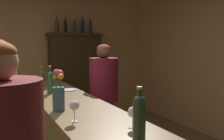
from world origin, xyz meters
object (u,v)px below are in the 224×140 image
Objects in this scene: display_bottle_center at (74,27)px; flower_arrangement at (59,92)px; wine_bottle_merlot at (42,78)px; display_bottle_right at (90,27)px; cheese_plate at (69,90)px; wine_glass_rear at (133,113)px; wine_glass_mid at (35,77)px; display_bottle_midright at (82,26)px; bartender at (104,97)px; wine_bottle_rose at (139,116)px; wine_bottle_malbec at (50,81)px; display_bottle_left at (57,26)px; wine_glass_spare at (52,79)px; wine_glass_front at (74,106)px; patron_in_navy at (0,123)px; display_bottle_midleft at (65,26)px; display_cabinet at (75,75)px.

flower_arrangement is at bearing -110.97° from display_bottle_center.
display_bottle_right reaches higher than wine_bottle_merlot.
cheese_plate is at bearing 68.37° from flower_arrangement.
wine_glass_mid is at bearing 96.03° from wine_glass_rear.
display_bottle_center is (0.71, 1.89, 0.95)m from cheese_plate.
display_bottle_midright is at bearing 180.00° from display_bottle_right.
bartender reaches higher than wine_glass_mid.
display_bottle_center is (0.84, 3.70, 0.81)m from wine_bottle_rose.
flower_arrangement is (-0.08, -1.76, 0.08)m from wine_glass_mid.
display_bottle_midright is (1.14, 1.47, 0.85)m from wine_bottle_merlot.
wine_bottle_malbec is 1.06× the size of display_bottle_left.
wine_bottle_merlot is 0.14m from wine_glass_spare.
wine_bottle_rose is 3.88m from display_bottle_center.
wine_bottle_merlot is 1.80× the size of wine_glass_front.
patron_in_navy is (-0.49, 0.54, -0.21)m from wine_glass_front.
wine_glass_mid is 1.59m from display_bottle_midleft.
display_bottle_midleft reaches higher than display_cabinet.
wine_glass_rear is at bearing -83.55° from wine_bottle_merlot.
display_bottle_center is at bearing 69.03° from flower_arrangement.
wine_glass_rear is (-0.74, -3.48, 0.15)m from display_cabinet.
wine_glass_mid is 0.36× the size of display_bottle_right.
display_bottle_right is at bearing 51.94° from wine_glass_spare.
display_bottle_midleft is (0.55, 3.48, 0.87)m from wine_glass_rear.
wine_bottle_merlot is at bearing -112.18° from display_bottle_left.
display_bottle_center is (0.99, 1.06, 0.87)m from wine_glass_mid.
wine_bottle_malbec is 2.23m from display_bottle_left.
wine_bottle_merlot is 2.15m from display_bottle_right.
flower_arrangement is 3.12m from display_bottle_center.
wine_bottle_merlot is at bearing -123.35° from display_cabinet.
display_bottle_midright is (1.14, 1.98, 0.84)m from wine_bottle_malbec.
wine_glass_front is 1.08× the size of wine_glass_spare.
wine_glass_front is at bearing 112.31° from wine_bottle_rose.
cheese_plate is at bearing -10.46° from bartender.
display_bottle_midleft reaches higher than wine_glass_front.
display_bottle_center reaches higher than display_bottle_left.
display_bottle_midleft is (0.65, 3.70, 0.81)m from wine_bottle_rose.
wine_bottle_merlot is (-0.97, -1.47, 0.17)m from display_cabinet.
wine_glass_mid is (-0.03, 0.93, -0.06)m from wine_bottle_malbec.
display_bottle_midleft is (-0.19, 0.00, 1.01)m from display_cabinet.
wine_glass_front is 0.49× the size of display_bottle_midleft.
flower_arrangement is at bearing -104.19° from display_bottle_left.
flower_arrangement is at bearing -97.79° from wine_bottle_malbec.
cheese_plate is 0.60× the size of display_bottle_midleft.
wine_bottle_malbec is at bearing -160.58° from cheese_plate.
wine_glass_front is at bearing 44.16° from bartender.
wine_glass_rear is 0.74× the size of cheese_plate.
display_bottle_midright is at bearing 56.30° from wine_glass_spare.
patron_in_navy is at bearing -138.31° from cheese_plate.
wine_glass_rear is at bearing -107.41° from display_bottle_right.
display_bottle_midleft reaches higher than wine_bottle_malbec.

